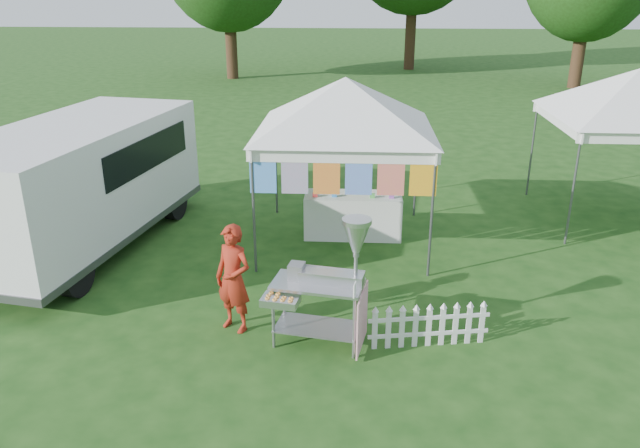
{
  "coord_description": "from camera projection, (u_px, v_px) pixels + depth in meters",
  "views": [
    {
      "loc": [
        0.2,
        -7.23,
        4.51
      ],
      "look_at": [
        -0.32,
        1.49,
        1.1
      ],
      "focal_mm": 35.0,
      "sensor_mm": 36.0,
      "label": 1
    }
  ],
  "objects": [
    {
      "name": "cargo_van",
      "position": [
        83.0,
        181.0,
        11.04
      ],
      "size": [
        3.06,
        5.67,
        2.24
      ],
      "rotation": [
        0.0,
        0.0,
        -0.18
      ],
      "color": "silver",
      "rests_on": "ground"
    },
    {
      "name": "ground",
      "position": [
        337.0,
        341.0,
        8.37
      ],
      "size": [
        120.0,
        120.0,
        0.0
      ],
      "primitive_type": "plane",
      "color": "#183F12",
      "rests_on": "ground"
    },
    {
      "name": "canopy_main",
      "position": [
        346.0,
        78.0,
        10.54
      ],
      "size": [
        4.24,
        4.24,
        3.45
      ],
      "color": "#59595E",
      "rests_on": "ground"
    },
    {
      "name": "display_table",
      "position": [
        353.0,
        215.0,
        11.71
      ],
      "size": [
        1.8,
        0.7,
        0.81
      ],
      "primitive_type": "cube",
      "color": "white",
      "rests_on": "ground"
    },
    {
      "name": "vendor",
      "position": [
        234.0,
        279.0,
        8.41
      ],
      "size": [
        0.66,
        0.59,
        1.53
      ],
      "primitive_type": "imported",
      "rotation": [
        0.0,
        0.0,
        -0.5
      ],
      "color": "maroon",
      "rests_on": "ground"
    },
    {
      "name": "donut_cart",
      "position": [
        332.0,
        273.0,
        7.9
      ],
      "size": [
        1.41,
        0.87,
        1.8
      ],
      "rotation": [
        0.0,
        0.0,
        -0.18
      ],
      "color": "gray",
      "rests_on": "ground"
    },
    {
      "name": "picket_fence",
      "position": [
        429.0,
        327.0,
        8.16
      ],
      "size": [
        1.6,
        0.3,
        0.56
      ],
      "rotation": [
        0.0,
        0.0,
        0.17
      ],
      "color": "silver",
      "rests_on": "ground"
    }
  ]
}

